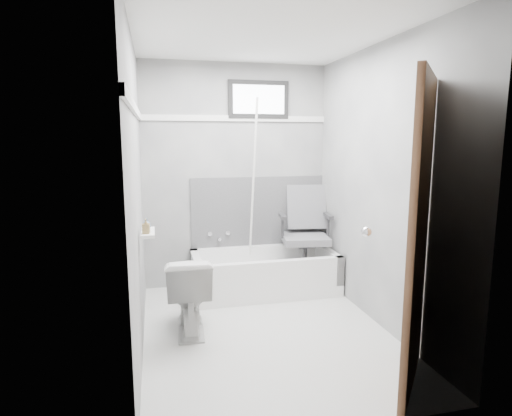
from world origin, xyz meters
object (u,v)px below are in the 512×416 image
object	(u,v)px
door	(488,246)
toilet	(189,293)
bathtub	(264,272)
soap_bottle_b	(146,224)
office_chair	(305,232)
soap_bottle_a	(146,226)

from	to	relation	value
door	toilet	bearing A→B (deg)	137.73
bathtub	soap_bottle_b	distance (m)	1.64
door	bathtub	bearing A→B (deg)	108.75
office_chair	bathtub	bearing A→B (deg)	-164.84
office_chair	soap_bottle_a	size ratio (longest dim) A/B	8.39
office_chair	soap_bottle_b	size ratio (longest dim) A/B	11.10
toilet	bathtub	bearing A→B (deg)	-135.56
bathtub	door	xyz separation A→B (m)	(0.75, -2.21, 0.79)
soap_bottle_a	bathtub	bearing A→B (deg)	40.72
office_chair	soap_bottle_a	distance (m)	1.98
bathtub	toilet	size ratio (longest dim) A/B	2.26
door	soap_bottle_b	distance (m)	2.34
toilet	soap_bottle_a	xyz separation A→B (m)	(-0.32, -0.25, 0.64)
door	soap_bottle_a	size ratio (longest dim) A/B	17.08
office_chair	toilet	world-z (taller)	office_chair
bathtub	soap_bottle_b	world-z (taller)	soap_bottle_b
office_chair	door	bearing A→B (deg)	-73.81
bathtub	soap_bottle_a	xyz separation A→B (m)	(-1.17, -1.01, 0.76)
toilet	soap_bottle_a	world-z (taller)	soap_bottle_a
soap_bottle_a	soap_bottle_b	distance (m)	0.14
bathtub	door	bearing A→B (deg)	-71.25
soap_bottle_a	toilet	bearing A→B (deg)	38.17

